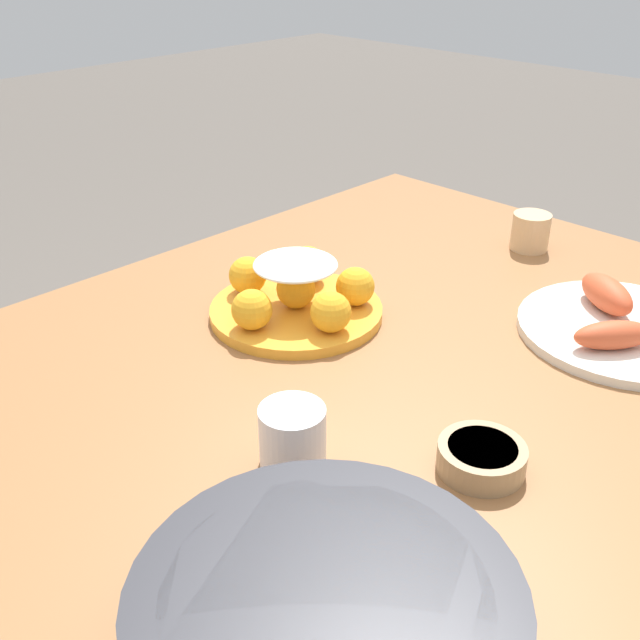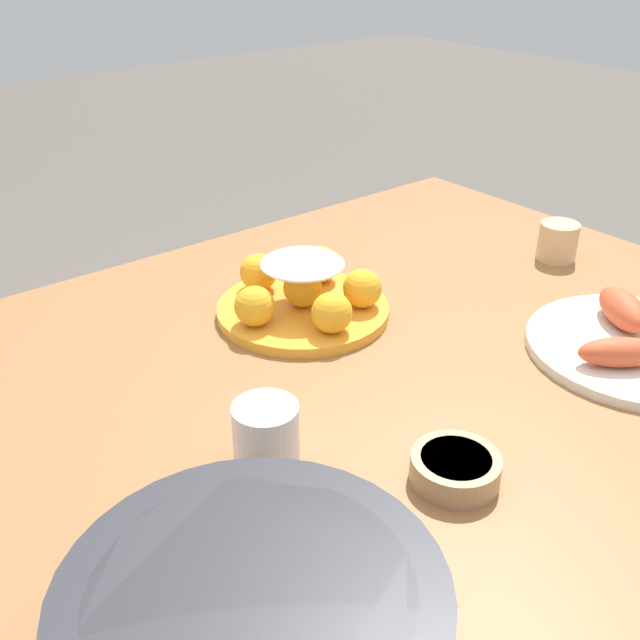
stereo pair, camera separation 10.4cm
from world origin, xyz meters
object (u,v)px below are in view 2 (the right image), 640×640
dining_table (339,428)px  cup_far (266,434)px  cake_plate (304,294)px  sauce_bowl (455,468)px  serving_bowl (253,621)px  cup_near (558,241)px

dining_table → cup_far: 0.22m
cake_plate → sauce_bowl: cake_plate is taller
dining_table → serving_bowl: serving_bowl is taller
dining_table → cup_far: size_ratio=19.47×
dining_table → cake_plate: bearing=-113.2°
cake_plate → cup_far: bearing=45.4°
cake_plate → sauce_bowl: (0.10, 0.40, -0.02)m
cake_plate → serving_bowl: size_ratio=0.83×
cup_near → cup_far: (0.72, 0.13, 0.00)m
serving_bowl → cup_near: (-0.87, -0.34, -0.01)m
dining_table → serving_bowl: (0.32, 0.28, 0.12)m
serving_bowl → sauce_bowl: 0.30m
cake_plate → cup_near: (-0.48, 0.11, -0.00)m
sauce_bowl → cup_near: cup_near is taller
cup_far → cake_plate: bearing=-134.6°
dining_table → cake_plate: size_ratio=5.51×
sauce_bowl → cup_far: 0.21m
serving_bowl → sauce_bowl: (-0.29, -0.05, -0.03)m
dining_table → cup_near: cup_near is taller
dining_table → cake_plate: cake_plate is taller
dining_table → cake_plate: 0.22m
dining_table → serving_bowl: bearing=40.5°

